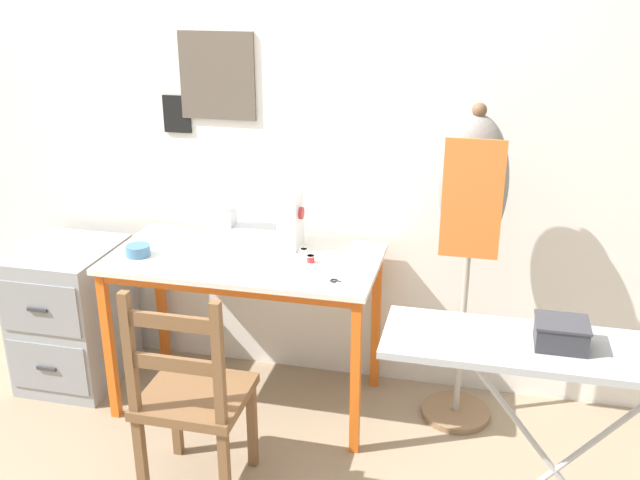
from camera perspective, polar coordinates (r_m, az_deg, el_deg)
ground_plane at (r=3.34m, az=-7.36°, el=-15.36°), size 14.00×14.00×0.00m
wall_back at (r=3.41m, az=-4.34°, el=9.18°), size 10.00×0.07×2.55m
sewing_table at (r=3.24m, az=-6.10°, el=-2.77°), size 1.21×0.62×0.76m
sewing_machine at (r=3.30m, az=-4.29°, el=1.60°), size 0.37×0.17×0.28m
fabric_bowl at (r=3.30m, az=-14.36°, el=-0.79°), size 0.11×0.11×0.05m
scissors at (r=2.94m, az=1.63°, el=-3.39°), size 0.13×0.07×0.01m
thread_spool_near_machine at (r=3.19m, az=-1.30°, el=-1.02°), size 0.04×0.04×0.04m
thread_spool_mid_table at (r=3.13m, az=-0.75°, el=-1.54°), size 0.04×0.04×0.03m
wooden_chair at (r=2.84m, az=-10.20°, el=-12.33°), size 0.40×0.38×0.91m
filing_cabinet at (r=3.78m, az=-19.13°, el=-5.64°), size 0.44×0.54×0.70m
dress_form at (r=3.05m, az=12.05°, el=2.56°), size 0.32×0.32×1.47m
ironing_board at (r=2.34m, az=19.38°, el=-9.23°), size 1.15×0.33×0.89m
storage_box at (r=2.30m, az=18.73°, el=-7.10°), size 0.16×0.14×0.08m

